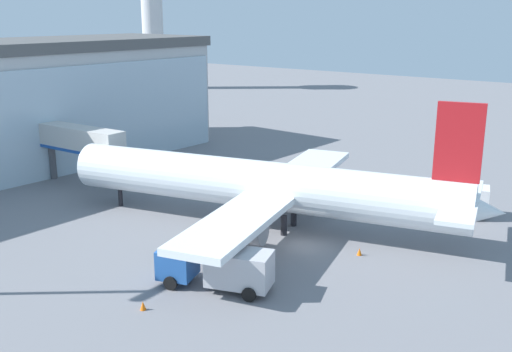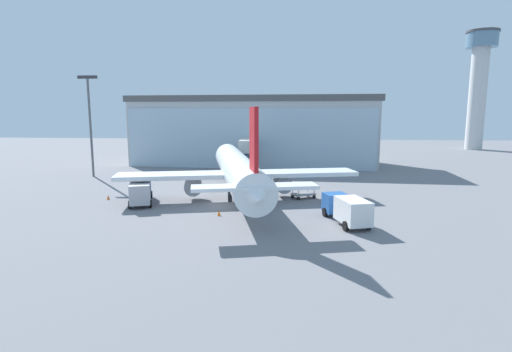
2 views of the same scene
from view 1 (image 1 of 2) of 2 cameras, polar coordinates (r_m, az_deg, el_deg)
ground at (r=45.61m, az=4.64°, el=-6.46°), size 240.00×240.00×0.00m
terminal_building at (r=71.67m, az=-22.84°, el=6.19°), size 50.32×18.43×13.90m
jet_bridge at (r=62.03m, az=-16.68°, el=3.27°), size 2.60×11.56×6.00m
airplane at (r=47.86m, az=0.88°, el=-0.95°), size 29.12×36.32×11.01m
catering_truck at (r=38.03m, az=-3.55°, el=-8.63°), size 4.43×7.62×2.65m
fuel_truck at (r=54.12m, az=17.73°, el=-1.97°), size 4.15×7.62×2.65m
baggage_cart at (r=55.50m, az=5.40°, el=-1.90°), size 3.22×2.80×1.50m
safety_cone_nose at (r=43.97m, az=9.83°, el=-7.11°), size 0.36×0.36×0.55m
safety_cone_wingtip at (r=36.52m, az=-10.71°, el=-12.03°), size 0.36×0.36×0.55m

